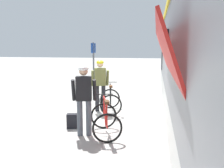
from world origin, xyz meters
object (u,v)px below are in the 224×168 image
at_px(cyclist_near_in_dark, 84,94).
at_px(cyclist_far_in_olive, 100,81).
at_px(backpack_on_platform, 72,121).
at_px(platform_sign_post, 94,60).
at_px(bicycle_near_red, 105,120).
at_px(bicycle_far_black, 110,100).

relative_size(cyclist_near_in_dark, cyclist_far_in_olive, 1.00).
bearing_deg(backpack_on_platform, platform_sign_post, 84.89).
distance_m(bicycle_near_red, bicycle_far_black, 2.21).
bearing_deg(cyclist_far_in_olive, bicycle_far_black, -12.03).
relative_size(bicycle_far_black, backpack_on_platform, 2.99).
xyz_separation_m(bicycle_near_red, bicycle_far_black, (-0.28, 2.19, 0.00)).
height_order(bicycle_near_red, platform_sign_post, platform_sign_post).
height_order(cyclist_far_in_olive, platform_sign_post, platform_sign_post).
xyz_separation_m(cyclist_near_in_dark, bicycle_far_black, (0.24, 2.28, -0.65)).
xyz_separation_m(cyclist_near_in_dark, cyclist_far_in_olive, (-0.14, 2.36, 0.00)).
bearing_deg(bicycle_far_black, cyclist_far_in_olive, 167.97).
xyz_separation_m(cyclist_far_in_olive, bicycle_far_black, (0.37, -0.08, -0.65)).
height_order(cyclist_near_in_dark, bicycle_far_black, cyclist_near_in_dark).
height_order(cyclist_near_in_dark, bicycle_near_red, cyclist_near_in_dark).
bearing_deg(platform_sign_post, cyclist_far_in_olive, -71.10).
bearing_deg(cyclist_far_in_olive, cyclist_near_in_dark, -86.72).
distance_m(cyclist_near_in_dark, bicycle_near_red, 0.84).
height_order(cyclist_near_in_dark, platform_sign_post, platform_sign_post).
height_order(backpack_on_platform, platform_sign_post, platform_sign_post).
bearing_deg(cyclist_near_in_dark, backpack_on_platform, 136.61).
relative_size(bicycle_near_red, backpack_on_platform, 3.08).
relative_size(cyclist_far_in_olive, platform_sign_post, 0.73).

